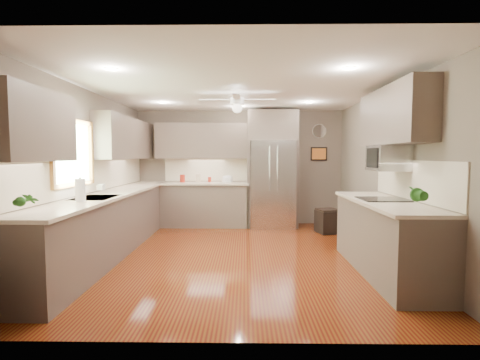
{
  "coord_description": "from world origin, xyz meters",
  "views": [
    {
      "loc": [
        0.13,
        -5.2,
        1.51
      ],
      "look_at": [
        0.04,
        0.6,
        1.1
      ],
      "focal_mm": 26.0,
      "sensor_mm": 36.0,
      "label": 1
    }
  ],
  "objects_px": {
    "bowl": "(228,181)",
    "stool": "(328,221)",
    "potted_plant_left": "(24,200)",
    "canister_a": "(182,179)",
    "microwave": "(388,158)",
    "canister_d": "(210,179)",
    "refrigerator": "(272,171)",
    "paper_towel": "(80,190)",
    "canister_c": "(198,178)",
    "potted_plant_right": "(417,194)",
    "soap_bottle": "(102,187)"
  },
  "relations": [
    {
      "from": "bowl",
      "to": "stool",
      "type": "height_order",
      "value": "bowl"
    },
    {
      "from": "potted_plant_left",
      "to": "bowl",
      "type": "xyz_separation_m",
      "value": [
        1.69,
        4.23,
        -0.12
      ]
    },
    {
      "from": "canister_a",
      "to": "microwave",
      "type": "distance_m",
      "value": 4.28
    },
    {
      "from": "canister_d",
      "to": "refrigerator",
      "type": "distance_m",
      "value": 1.35
    },
    {
      "from": "canister_d",
      "to": "paper_towel",
      "type": "relative_size",
      "value": 0.35
    },
    {
      "from": "canister_c",
      "to": "potted_plant_left",
      "type": "relative_size",
      "value": 0.56
    },
    {
      "from": "canister_c",
      "to": "paper_towel",
      "type": "relative_size",
      "value": 0.55
    },
    {
      "from": "refrigerator",
      "to": "stool",
      "type": "bearing_deg",
      "value": -31.45
    },
    {
      "from": "bowl",
      "to": "canister_a",
      "type": "bearing_deg",
      "value": -178.16
    },
    {
      "from": "potted_plant_right",
      "to": "microwave",
      "type": "bearing_deg",
      "value": 84.27
    },
    {
      "from": "canister_c",
      "to": "paper_towel",
      "type": "xyz_separation_m",
      "value": [
        -1.04,
        -3.18,
        0.05
      ]
    },
    {
      "from": "soap_bottle",
      "to": "refrigerator",
      "type": "relative_size",
      "value": 0.08
    },
    {
      "from": "microwave",
      "to": "potted_plant_left",
      "type": "bearing_deg",
      "value": -159.98
    },
    {
      "from": "potted_plant_right",
      "to": "paper_towel",
      "type": "bearing_deg",
      "value": 170.62
    },
    {
      "from": "canister_d",
      "to": "refrigerator",
      "type": "height_order",
      "value": "refrigerator"
    },
    {
      "from": "soap_bottle",
      "to": "paper_towel",
      "type": "xyz_separation_m",
      "value": [
        0.13,
        -0.96,
        0.04
      ]
    },
    {
      "from": "canister_d",
      "to": "potted_plant_left",
      "type": "height_order",
      "value": "potted_plant_left"
    },
    {
      "from": "canister_c",
      "to": "stool",
      "type": "relative_size",
      "value": 0.36
    },
    {
      "from": "canister_a",
      "to": "canister_c",
      "type": "distance_m",
      "value": 0.34
    },
    {
      "from": "stool",
      "to": "paper_towel",
      "type": "xyz_separation_m",
      "value": [
        -3.66,
        -2.45,
        0.84
      ]
    },
    {
      "from": "canister_d",
      "to": "bowl",
      "type": "height_order",
      "value": "canister_d"
    },
    {
      "from": "potted_plant_right",
      "to": "paper_towel",
      "type": "xyz_separation_m",
      "value": [
        -3.85,
        0.64,
        -0.03
      ]
    },
    {
      "from": "paper_towel",
      "to": "potted_plant_left",
      "type": "bearing_deg",
      "value": -90.99
    },
    {
      "from": "canister_c",
      "to": "microwave",
      "type": "height_order",
      "value": "microwave"
    },
    {
      "from": "refrigerator",
      "to": "microwave",
      "type": "height_order",
      "value": "refrigerator"
    },
    {
      "from": "potted_plant_right",
      "to": "refrigerator",
      "type": "bearing_deg",
      "value": 108.19
    },
    {
      "from": "bowl",
      "to": "refrigerator",
      "type": "bearing_deg",
      "value": -4.42
    },
    {
      "from": "soap_bottle",
      "to": "stool",
      "type": "distance_m",
      "value": 4.16
    },
    {
      "from": "canister_a",
      "to": "paper_towel",
      "type": "height_order",
      "value": "paper_towel"
    },
    {
      "from": "canister_c",
      "to": "bowl",
      "type": "distance_m",
      "value": 0.64
    },
    {
      "from": "canister_a",
      "to": "potted_plant_left",
      "type": "height_order",
      "value": "potted_plant_left"
    },
    {
      "from": "canister_a",
      "to": "bowl",
      "type": "distance_m",
      "value": 0.97
    },
    {
      "from": "potted_plant_left",
      "to": "paper_towel",
      "type": "xyz_separation_m",
      "value": [
        0.02,
        1.07,
        -0.01
      ]
    },
    {
      "from": "canister_a",
      "to": "stool",
      "type": "relative_size",
      "value": 0.36
    },
    {
      "from": "canister_d",
      "to": "potted_plant_left",
      "type": "relative_size",
      "value": 0.36
    },
    {
      "from": "microwave",
      "to": "stool",
      "type": "relative_size",
      "value": 1.16
    },
    {
      "from": "soap_bottle",
      "to": "refrigerator",
      "type": "height_order",
      "value": "refrigerator"
    },
    {
      "from": "potted_plant_right",
      "to": "bowl",
      "type": "bearing_deg",
      "value": 119.81
    },
    {
      "from": "canister_c",
      "to": "canister_d",
      "type": "relative_size",
      "value": 1.56
    },
    {
      "from": "canister_c",
      "to": "soap_bottle",
      "type": "bearing_deg",
      "value": -117.75
    },
    {
      "from": "stool",
      "to": "paper_towel",
      "type": "distance_m",
      "value": 4.49
    },
    {
      "from": "canister_d",
      "to": "stool",
      "type": "xyz_separation_m",
      "value": [
        2.37,
        -0.69,
        -0.76
      ]
    },
    {
      "from": "soap_bottle",
      "to": "paper_towel",
      "type": "distance_m",
      "value": 0.97
    },
    {
      "from": "canister_a",
      "to": "potted_plant_left",
      "type": "bearing_deg",
      "value": -99.83
    },
    {
      "from": "soap_bottle",
      "to": "paper_towel",
      "type": "height_order",
      "value": "paper_towel"
    },
    {
      "from": "potted_plant_left",
      "to": "refrigerator",
      "type": "bearing_deg",
      "value": 57.51
    },
    {
      "from": "potted_plant_left",
      "to": "paper_towel",
      "type": "height_order",
      "value": "paper_towel"
    },
    {
      "from": "canister_a",
      "to": "refrigerator",
      "type": "xyz_separation_m",
      "value": [
        1.92,
        -0.04,
        0.17
      ]
    },
    {
      "from": "canister_a",
      "to": "canister_c",
      "type": "height_order",
      "value": "canister_c"
    },
    {
      "from": "microwave",
      "to": "refrigerator",
      "type": "bearing_deg",
      "value": 116.09
    }
  ]
}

